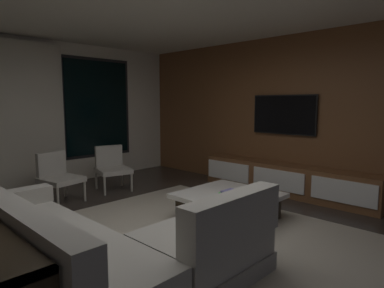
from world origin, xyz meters
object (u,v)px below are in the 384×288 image
object	(u,v)px
accent_chair_near_window	(112,166)
media_console	(287,180)
coffee_table	(228,206)
sectional_couch	(95,251)
accent_chair_by_curtain	(58,174)
mounted_tv	(284,115)
book_stack_on_coffee_table	(231,195)

from	to	relation	value
accent_chair_near_window	media_console	bearing A→B (deg)	-52.76
coffee_table	sectional_couch	bearing A→B (deg)	-175.87
coffee_table	accent_chair_by_curtain	xyz separation A→B (m)	(-1.21, 2.45, 0.25)
accent_chair_near_window	mounted_tv	xyz separation A→B (m)	(2.04, -2.25, 0.92)
accent_chair_near_window	media_console	distance (m)	3.08
accent_chair_by_curtain	mounted_tv	distance (m)	3.87
accent_chair_near_window	accent_chair_by_curtain	distance (m)	1.01
accent_chair_by_curtain	mounted_tv	world-z (taller)	mounted_tv
coffee_table	accent_chair_near_window	world-z (taller)	accent_chair_near_window
book_stack_on_coffee_table	media_console	distance (m)	1.87
book_stack_on_coffee_table	mounted_tv	distance (m)	2.27
coffee_table	mounted_tv	world-z (taller)	mounted_tv
sectional_couch	accent_chair_near_window	bearing A→B (deg)	54.89
coffee_table	mounted_tv	xyz separation A→B (m)	(1.84, 0.24, 1.16)
accent_chair_near_window	mounted_tv	distance (m)	3.17
book_stack_on_coffee_table	accent_chair_by_curtain	size ratio (longest dim) A/B	0.38
accent_chair_near_window	mounted_tv	bearing A→B (deg)	-47.76
sectional_couch	book_stack_on_coffee_table	distance (m)	1.87
coffee_table	accent_chair_by_curtain	size ratio (longest dim) A/B	1.49
sectional_couch	coffee_table	bearing A→B (deg)	4.13
sectional_couch	accent_chair_by_curtain	bearing A→B (deg)	71.99
media_console	mounted_tv	world-z (taller)	mounted_tv
book_stack_on_coffee_table	mounted_tv	world-z (taller)	mounted_tv
sectional_couch	media_console	world-z (taller)	sectional_couch
sectional_couch	media_console	size ratio (longest dim) A/B	0.81
book_stack_on_coffee_table	media_console	world-z (taller)	media_console
coffee_table	accent_chair_by_curtain	bearing A→B (deg)	116.30
sectional_couch	accent_chair_near_window	world-z (taller)	sectional_couch
sectional_couch	media_console	distance (m)	3.72
coffee_table	media_console	size ratio (longest dim) A/B	0.37
sectional_couch	book_stack_on_coffee_table	xyz separation A→B (m)	(1.87, -0.04, 0.12)
accent_chair_near_window	book_stack_on_coffee_table	bearing A→B (deg)	-89.70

